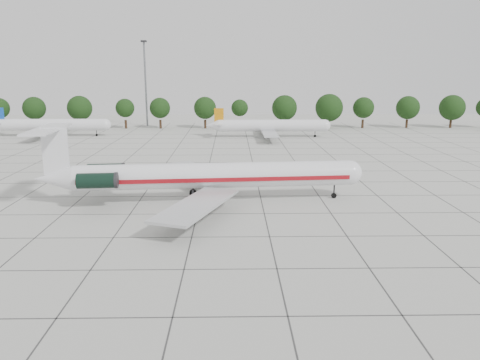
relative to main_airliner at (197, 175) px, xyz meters
The scene contains 7 objects.
ground 10.51m from the main_airliner, 33.08° to the right, with size 260.00×260.00×0.00m, color #B9B9B1.
apron_joints 13.16m from the main_airliner, 49.09° to the left, with size 170.00×170.00×0.02m, color #383838.
main_airliner is the anchor object (origin of this frame).
bg_airliner_b 76.00m from the main_airliner, 123.74° to the left, with size 28.24×27.20×7.40m.
bg_airliner_c 62.17m from the main_airliner, 76.55° to the left, with size 28.24×27.20×7.40m.
tree_line 79.70m from the main_airliner, 92.43° to the left, with size 249.86×8.44×10.22m.
floodlight_mast 89.91m from the main_airliner, 104.06° to the left, with size 1.60×1.60×25.45m.
Camera 1 is at (-3.84, -53.37, 16.64)m, focal length 35.00 mm.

